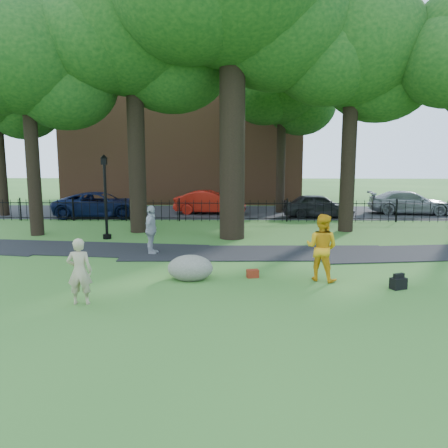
{
  "coord_description": "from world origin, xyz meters",
  "views": [
    {
      "loc": [
        0.2,
        -12.1,
        3.6
      ],
      "look_at": [
        -0.21,
        2.0,
        1.41
      ],
      "focal_mm": 35.0,
      "sensor_mm": 36.0,
      "label": 1
    }
  ],
  "objects_px": {
    "man": "(322,247)",
    "boulder": "(190,266)",
    "lamppost": "(106,198)",
    "woman": "(80,271)",
    "red_sedan": "(210,202)"
  },
  "relations": [
    {
      "from": "woman",
      "to": "red_sedan",
      "type": "distance_m",
      "value": 17.22
    },
    {
      "from": "man",
      "to": "boulder",
      "type": "distance_m",
      "value": 3.88
    },
    {
      "from": "boulder",
      "to": "red_sedan",
      "type": "distance_m",
      "value": 14.82
    },
    {
      "from": "man",
      "to": "boulder",
      "type": "bearing_deg",
      "value": 30.41
    },
    {
      "from": "boulder",
      "to": "woman",
      "type": "bearing_deg",
      "value": -137.4
    },
    {
      "from": "man",
      "to": "lamppost",
      "type": "xyz_separation_m",
      "value": [
        -8.18,
        6.27,
        0.82
      ]
    },
    {
      "from": "red_sedan",
      "to": "lamppost",
      "type": "bearing_deg",
      "value": 159.37
    },
    {
      "from": "lamppost",
      "to": "woman",
      "type": "bearing_deg",
      "value": -78.92
    },
    {
      "from": "man",
      "to": "red_sedan",
      "type": "relative_size",
      "value": 0.44
    },
    {
      "from": "woman",
      "to": "boulder",
      "type": "height_order",
      "value": "woman"
    },
    {
      "from": "man",
      "to": "red_sedan",
      "type": "bearing_deg",
      "value": -43.99
    },
    {
      "from": "red_sedan",
      "to": "man",
      "type": "bearing_deg",
      "value": -159.69
    },
    {
      "from": "man",
      "to": "red_sedan",
      "type": "xyz_separation_m",
      "value": [
        -4.14,
        14.81,
        -0.25
      ]
    },
    {
      "from": "man",
      "to": "red_sedan",
      "type": "distance_m",
      "value": 15.38
    },
    {
      "from": "man",
      "to": "lamppost",
      "type": "height_order",
      "value": "lamppost"
    }
  ]
}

